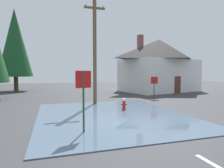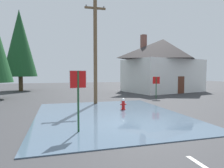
{
  "view_description": "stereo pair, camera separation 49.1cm",
  "coord_description": "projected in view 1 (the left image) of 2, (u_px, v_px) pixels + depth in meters",
  "views": [
    {
      "loc": [
        -4.03,
        -8.42,
        2.42
      ],
      "look_at": [
        0.18,
        4.93,
        1.62
      ],
      "focal_mm": 31.48,
      "sensor_mm": 36.0,
      "label": 1
    },
    {
      "loc": [
        -3.56,
        -8.56,
        2.42
      ],
      "look_at": [
        0.18,
        4.93,
        1.62
      ],
      "focal_mm": 31.48,
      "sensor_mm": 36.0,
      "label": 2
    }
  ],
  "objects": [
    {
      "name": "flood_puddle",
      "position": [
        111.0,
        115.0,
        11.22
      ],
      "size": [
        8.05,
        9.79,
        0.04
      ],
      "primitive_type": "cube",
      "color": "#4C6075",
      "rests_on": "ground"
    },
    {
      "name": "fire_hydrant",
      "position": [
        124.0,
        104.0,
        12.74
      ],
      "size": [
        0.39,
        0.33,
        0.77
      ],
      "color": "red",
      "rests_on": "ground"
    },
    {
      "name": "utility_pole",
      "position": [
        95.0,
        50.0,
        15.0
      ],
      "size": [
        1.6,
        0.28,
        7.92
      ],
      "color": "brown",
      "rests_on": "ground"
    },
    {
      "name": "stop_sign_far",
      "position": [
        154.0,
        83.0,
        18.4
      ],
      "size": [
        0.67,
        0.22,
        2.07
      ],
      "color": "#1E4C28",
      "rests_on": "ground"
    },
    {
      "name": "lane_stop_bar",
      "position": [
        158.0,
        132.0,
        7.96
      ],
      "size": [
        4.43,
        0.7,
        0.01
      ],
      "primitive_type": "cube",
      "rotation": [
        0.0,
        0.0,
        -0.09
      ],
      "color": "silver",
      "rests_on": "ground"
    },
    {
      "name": "stop_sign_near",
      "position": [
        83.0,
        89.0,
        7.78
      ],
      "size": [
        0.69,
        0.23,
        2.51
      ],
      "color": "#1E4C28",
      "rests_on": "ground"
    },
    {
      "name": "pine_tree_mid_left",
      "position": [
        15.0,
        43.0,
        25.49
      ],
      "size": [
        4.29,
        4.29,
        10.74
      ],
      "color": "#4C3823",
      "rests_on": "ground"
    },
    {
      "name": "house",
      "position": [
        159.0,
        64.0,
        25.68
      ],
      "size": [
        11.15,
        8.72,
        7.28
      ],
      "color": "silver",
      "rests_on": "ground"
    },
    {
      "name": "ground_plane",
      "position": [
        139.0,
        124.0,
        9.37
      ],
      "size": [
        80.0,
        80.0,
        0.1
      ],
      "primitive_type": "cube",
      "color": "#38383A"
    }
  ]
}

